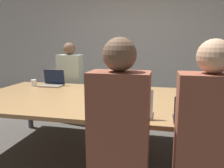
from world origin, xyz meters
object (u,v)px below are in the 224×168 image
at_px(person_near_right, 207,152).
at_px(laptop_near_midright, 134,108).
at_px(cup_far_left, 34,83).
at_px(person_near_midright, 119,144).
at_px(person_far_left, 71,84).
at_px(laptop_far_left, 53,81).
at_px(laptop_near_right, 194,116).
at_px(stapler, 112,98).

height_order(person_near_right, laptop_near_midright, person_near_right).
height_order(cup_far_left, person_near_midright, person_near_midright).
distance_m(person_far_left, cup_far_left, 0.67).
xyz_separation_m(person_far_left, person_near_right, (1.83, -2.08, 0.00)).
xyz_separation_m(cup_far_left, laptop_near_midright, (1.66, -1.10, 0.03)).
bearing_deg(person_far_left, laptop_far_left, -99.66).
bearing_deg(person_near_midright, laptop_near_right, -144.25).
bearing_deg(person_far_left, person_near_right, -48.67).
bearing_deg(person_near_midright, laptop_near_midright, -95.44).
xyz_separation_m(laptop_far_left, laptop_near_right, (1.87, -1.25, -0.01)).
bearing_deg(person_near_midright, laptop_far_left, -50.62).
bearing_deg(laptop_near_right, stapler, -36.50).
relative_size(laptop_far_left, person_near_midright, 0.24).
bearing_deg(laptop_far_left, person_near_midright, -50.62).
xyz_separation_m(person_near_right, stapler, (-0.83, 0.94, 0.08)).
distance_m(person_far_left, laptop_near_midright, 2.11).
xyz_separation_m(laptop_near_right, person_near_right, (0.04, -0.36, -0.12)).
relative_size(laptop_far_left, cup_far_left, 3.50).
bearing_deg(laptop_near_midright, person_far_left, -51.81).
bearing_deg(stapler, person_near_right, -23.48).
distance_m(laptop_near_midright, stapler, 0.60).
bearing_deg(cup_far_left, stapler, -23.31).
bearing_deg(person_near_right, stapler, -48.58).
bearing_deg(person_far_left, laptop_near_midright, -51.81).
bearing_deg(laptop_far_left, stapler, -31.59).
bearing_deg(laptop_near_right, person_near_right, 96.34).
bearing_deg(person_near_right, laptop_far_left, -40.04).
relative_size(cup_far_left, stapler, 0.62).
height_order(person_far_left, person_near_midright, person_near_midright).
distance_m(laptop_near_right, person_near_midright, 0.66).
distance_m(laptop_far_left, cup_far_left, 0.29).
xyz_separation_m(laptop_near_midright, stapler, (-0.30, 0.52, -0.05)).
bearing_deg(laptop_near_midright, stapler, -59.59).
height_order(cup_far_left, stapler, cup_far_left).
height_order(laptop_far_left, cup_far_left, laptop_far_left).
height_order(laptop_far_left, laptop_near_midright, laptop_near_midright).
height_order(laptop_far_left, person_far_left, person_far_left).
xyz_separation_m(person_far_left, cup_far_left, (-0.36, -0.55, 0.11)).
xyz_separation_m(person_near_right, laptop_near_midright, (-0.53, 0.43, 0.13)).
distance_m(laptop_near_right, laptop_near_midright, 0.49).
bearing_deg(person_near_right, laptop_near_right, -83.66).
height_order(cup_far_left, person_near_right, person_near_right).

